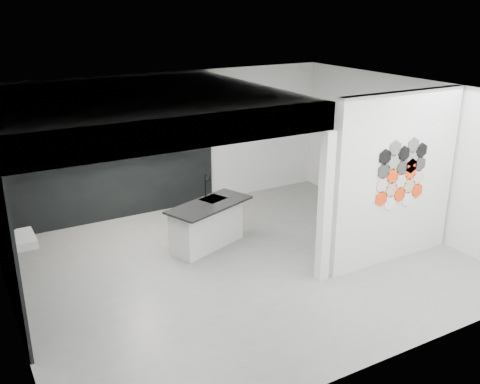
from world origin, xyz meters
The scene contains 16 objects.
floor centered at (0.00, 0.00, -0.01)m, with size 7.00×6.00×0.01m, color slate.
partition_panel centered at (2.23, -1.00, 1.40)m, with size 2.45×0.15×2.80m, color silver.
bay_clad_back centered at (-1.30, 2.97, 1.18)m, with size 4.40×0.04×2.35m, color black.
bulkhead centered at (-1.30, 1.00, 2.55)m, with size 4.40×4.00×0.40m, color silver.
corner_column centered at (0.82, -1.00, 1.18)m, with size 0.16×0.16×2.35m, color silver.
fascia_beam centered at (-1.30, -0.92, 2.55)m, with size 4.40×0.16×0.40m, color silver.
wall_basin centered at (-3.24, 0.80, 0.85)m, with size 0.40×0.60×0.12m, color silver.
display_shelf centered at (-1.20, 2.87, 1.30)m, with size 3.00×0.15×0.04m, color black.
kitchen_island centered at (-0.21, 0.92, 0.42)m, with size 1.69×1.19×1.24m.
stockpot centered at (-2.45, 2.87, 1.41)m, with size 0.21×0.21×0.17m, color black.
kettle centered at (0.10, 2.87, 1.41)m, with size 0.20×0.20×0.17m, color black.
glass_bowl centered at (0.15, 2.87, 1.36)m, with size 0.12×0.12×0.09m, color gray.
glass_vase centered at (0.15, 2.87, 1.40)m, with size 0.11×0.11×0.16m, color gray.
bottle_dark centered at (-1.43, 2.87, 1.41)m, with size 0.07×0.07×0.18m, color black.
utensil_cup centered at (-1.86, 2.87, 1.37)m, with size 0.08×0.08×0.09m, color black.
hex_tile_cluster centered at (2.26, -1.09, 1.50)m, with size 1.04×0.02×1.16m.
Camera 1 is at (-3.93, -6.83, 4.06)m, focal length 40.00 mm.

